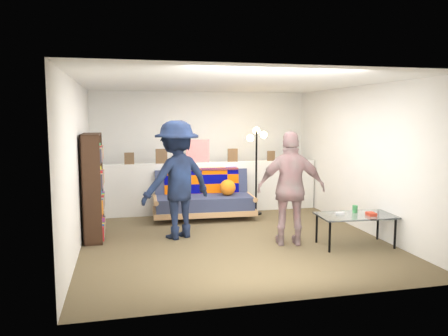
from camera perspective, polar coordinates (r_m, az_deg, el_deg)
name	(u,v)px	position (r m, az deg, el deg)	size (l,w,h in m)	color
ground	(230,237)	(7.00, 0.76, -8.95)	(5.00, 5.00, 0.00)	brown
room_shell	(223,130)	(7.20, -0.13, 4.98)	(4.60, 5.05, 2.45)	silver
half_wall_ledge	(208,187)	(8.61, -2.13, -2.56)	(4.45, 0.15, 1.00)	silver
ledge_decor	(196,154)	(8.47, -3.63, 1.89)	(2.97, 0.02, 0.45)	brown
futon_sofa	(204,198)	(8.19, -2.60, -3.94)	(1.91, 0.99, 0.80)	tan
bookshelf	(93,190)	(7.03, -16.73, -2.80)	(0.27, 0.82, 1.64)	black
coffee_table	(356,217)	(6.72, 16.84, -6.11)	(1.14, 0.67, 0.57)	black
floor_lamp	(257,153)	(8.43, 4.27, 2.00)	(0.37, 0.31, 1.69)	black
person_left	(177,180)	(6.82, -6.16, -1.54)	(1.18, 0.68, 1.83)	black
person_right	(291,189)	(6.49, 8.75, -2.67)	(0.99, 0.41, 1.68)	tan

